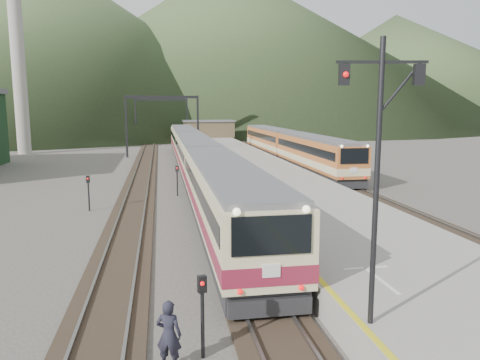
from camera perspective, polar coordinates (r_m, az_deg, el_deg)
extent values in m
cube|color=black|center=(48.09, -5.79, 1.11)|extent=(2.60, 200.00, 0.12)
cube|color=slate|center=(48.04, -6.65, 1.21)|extent=(0.10, 200.00, 0.14)
cube|color=slate|center=(48.13, -4.94, 1.25)|extent=(0.10, 200.00, 0.14)
cube|color=black|center=(48.02, -11.76, 0.96)|extent=(2.60, 200.00, 0.12)
cube|color=slate|center=(48.04, -12.62, 1.05)|extent=(0.10, 200.00, 0.14)
cube|color=slate|center=(47.99, -10.90, 1.10)|extent=(0.10, 200.00, 0.14)
cube|color=black|center=(50.18, 7.42, 1.41)|extent=(2.60, 200.00, 0.12)
cube|color=slate|center=(49.96, 6.64, 1.51)|extent=(0.10, 200.00, 0.14)
cube|color=slate|center=(50.39, 8.21, 1.54)|extent=(0.10, 200.00, 0.14)
cube|color=gray|center=(46.78, 1.23, 1.48)|extent=(8.00, 100.00, 1.00)
cube|color=black|center=(62.74, -13.70, 6.35)|extent=(0.25, 0.25, 8.00)
cube|color=black|center=(62.79, -5.15, 6.57)|extent=(0.25, 0.25, 8.00)
cube|color=black|center=(62.55, -9.51, 9.95)|extent=(9.30, 0.22, 0.35)
cube|color=black|center=(87.69, -12.59, 7.07)|extent=(0.25, 0.25, 8.00)
cube|color=black|center=(87.72, -6.47, 7.22)|extent=(0.25, 0.25, 8.00)
cube|color=black|center=(87.55, -9.59, 9.64)|extent=(9.30, 0.22, 0.35)
cylinder|color=#9E998E|center=(72.53, -25.54, 14.78)|extent=(1.80, 1.80, 30.00)
cube|color=brown|center=(86.09, -3.83, 6.16)|extent=(9.00, 4.00, 2.80)
cube|color=slate|center=(86.03, -3.84, 7.19)|extent=(9.40, 4.40, 0.30)
cone|color=#334728|center=(202.30, -20.84, 15.05)|extent=(180.00, 180.00, 60.00)
cone|color=#334728|center=(241.83, -1.78, 16.32)|extent=(220.00, 220.00, 75.00)
cone|color=#334728|center=(245.91, 18.23, 12.83)|extent=(160.00, 160.00, 50.00)
cube|color=beige|center=(23.74, -1.80, -2.10)|extent=(2.98, 20.01, 3.63)
cube|color=beige|center=(43.94, -5.48, 2.98)|extent=(2.98, 20.01, 3.63)
cube|color=beige|center=(64.34, -6.84, 4.85)|extent=(2.98, 20.01, 3.63)
cube|color=#B5622B|center=(45.70, 9.13, 2.97)|extent=(2.75, 18.52, 3.36)
cube|color=#B5622B|center=(63.92, 3.64, 4.75)|extent=(2.75, 18.52, 3.36)
cylinder|color=black|center=(12.16, 16.29, -0.74)|extent=(0.14, 0.14, 7.26)
cube|color=black|center=(12.05, 16.94, 13.60)|extent=(2.18, 0.46, 0.07)
cube|color=black|center=(11.81, 12.58, 12.41)|extent=(0.28, 0.22, 0.50)
cube|color=black|center=(12.30, 20.99, 11.90)|extent=(0.28, 0.22, 0.50)
cylinder|color=black|center=(12.87, -4.59, -16.88)|extent=(0.10, 0.10, 2.00)
cube|color=black|center=(12.45, -4.65, -12.53)|extent=(0.26, 0.21, 0.45)
cylinder|color=black|center=(35.01, -7.66, -0.31)|extent=(0.10, 0.10, 2.00)
cube|color=black|center=(34.86, -7.69, 1.39)|extent=(0.25, 0.20, 0.45)
cylinder|color=black|center=(31.19, -17.96, -1.82)|extent=(0.10, 0.10, 2.00)
cube|color=black|center=(31.02, -18.05, 0.09)|extent=(0.23, 0.17, 0.45)
imported|color=black|center=(12.54, -8.67, -18.15)|extent=(0.77, 0.63, 1.82)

